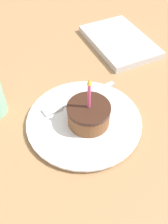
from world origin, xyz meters
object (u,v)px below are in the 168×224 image
plate (84,121)px  cake_slice (89,114)px  fork (75,100)px  marble_board (119,41)px

plate → cake_slice: cake_slice is taller
fork → marble_board: same height
fork → marble_board: 0.29m
cake_slice → marble_board: (-0.25, 0.23, -0.03)m
marble_board → fork: bearing=-52.3°
plate → marble_board: size_ratio=1.08×
plate → marble_board: bearing=135.5°
cake_slice → marble_board: cake_slice is taller
plate → cake_slice: bearing=32.4°
fork → plate: bearing=-6.5°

